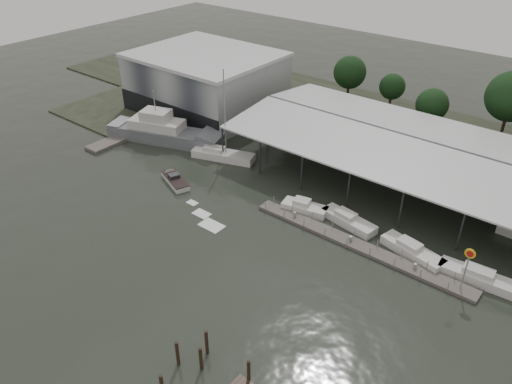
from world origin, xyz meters
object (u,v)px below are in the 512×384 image
Objects in this scene: shell_fuel_sign at (468,262)px; grey_trawler at (165,132)px; white_sailboat at (222,155)px; speedboat_underway at (174,179)px.

grey_trawler reaches higher than shell_fuel_sign.
white_sailboat is at bearing 170.60° from shell_fuel_sign.
white_sailboat is 0.86× the size of speedboat_underway.
white_sailboat is (-39.14, 6.48, -3.26)m from shell_fuel_sign.
speedboat_underway is (-0.72, -9.50, -0.27)m from white_sailboat.
shell_fuel_sign reaches higher than speedboat_underway.
grey_trawler is 11.71m from white_sailboat.
grey_trawler is at bearing 174.07° from shell_fuel_sign.
white_sailboat is 9.53m from speedboat_underway.
grey_trawler is 13.74m from speedboat_underway.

